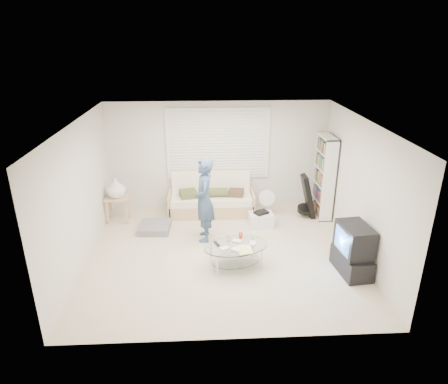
{
  "coord_description": "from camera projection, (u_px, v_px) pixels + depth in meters",
  "views": [
    {
      "loc": [
        -0.32,
        -6.54,
        3.9
      ],
      "look_at": [
        0.04,
        0.3,
        1.14
      ],
      "focal_mm": 32.0,
      "sensor_mm": 36.0,
      "label": 1
    }
  ],
  "objects": [
    {
      "name": "room_shell",
      "position": [
        221.0,
        164.0,
        7.37
      ],
      "size": [
        5.02,
        4.52,
        2.51
      ],
      "color": "beige",
      "rests_on": "ground"
    },
    {
      "name": "guitar_case",
      "position": [
        307.0,
        199.0,
        8.89
      ],
      "size": [
        0.38,
        0.36,
        0.97
      ],
      "color": "black",
      "rests_on": "ground"
    },
    {
      "name": "window_blinds",
      "position": [
        218.0,
        144.0,
        8.99
      ],
      "size": [
        2.32,
        0.08,
        1.62
      ],
      "color": "silver",
      "rests_on": "ground"
    },
    {
      "name": "side_table",
      "position": [
        116.0,
        190.0,
        8.58
      ],
      "size": [
        0.5,
        0.41,
        1.0
      ],
      "color": "tan",
      "rests_on": "ground"
    },
    {
      "name": "tv_unit",
      "position": [
        353.0,
        250.0,
        6.82
      ],
      "size": [
        0.53,
        0.87,
        0.89
      ],
      "color": "black",
      "rests_on": "ground"
    },
    {
      "name": "coffee_table",
      "position": [
        236.0,
        249.0,
        7.01
      ],
      "size": [
        1.29,
        0.98,
        0.55
      ],
      "color": "silver",
      "rests_on": "ground"
    },
    {
      "name": "bookshelf",
      "position": [
        324.0,
        177.0,
        8.81
      ],
      "size": [
        0.29,
        0.78,
        1.85
      ],
      "color": "white",
      "rests_on": "ground"
    },
    {
      "name": "floor_fan",
      "position": [
        267.0,
        200.0,
        9.01
      ],
      "size": [
        0.38,
        0.25,
        0.62
      ],
      "color": "white",
      "rests_on": "ground"
    },
    {
      "name": "ground",
      "position": [
        223.0,
        254.0,
        7.54
      ],
      "size": [
        5.0,
        5.0,
        0.0
      ],
      "primitive_type": "plane",
      "color": "#B9AA8F",
      "rests_on": "ground"
    },
    {
      "name": "storage_bin",
      "position": [
        261.0,
        219.0,
        8.55
      ],
      "size": [
        0.53,
        0.39,
        0.35
      ],
      "color": "white",
      "rests_on": "ground"
    },
    {
      "name": "grey_floor_pillow",
      "position": [
        155.0,
        227.0,
        8.41
      ],
      "size": [
        0.66,
        0.66,
        0.14
      ],
      "primitive_type": "cube",
      "rotation": [
        0.0,
        0.0,
        -0.05
      ],
      "color": "slate",
      "rests_on": "ground"
    },
    {
      "name": "standing_person",
      "position": [
        204.0,
        200.0,
        7.79
      ],
      "size": [
        0.42,
        0.63,
        1.69
      ],
      "primitive_type": "imported",
      "rotation": [
        0.0,
        0.0,
        -1.54
      ],
      "color": "#35466D",
      "rests_on": "ground"
    },
    {
      "name": "futon_sofa",
      "position": [
        211.0,
        200.0,
        9.14
      ],
      "size": [
        1.93,
        0.78,
        0.95
      ],
      "color": "tan",
      "rests_on": "ground"
    }
  ]
}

